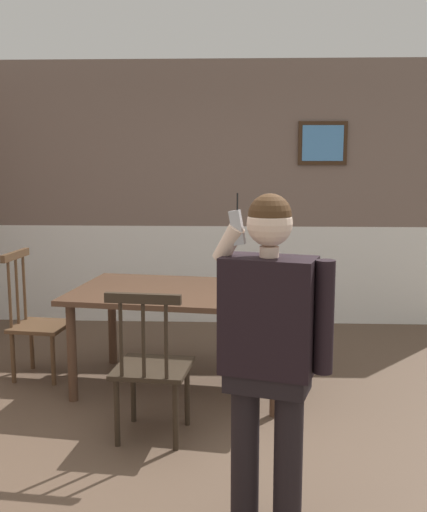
% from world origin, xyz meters
% --- Properties ---
extents(ground_plane, '(6.57, 6.57, 0.00)m').
position_xyz_m(ground_plane, '(0.00, 0.00, 0.00)').
color(ground_plane, brown).
extents(room_back_partition, '(5.49, 0.17, 2.75)m').
position_xyz_m(room_back_partition, '(0.00, 2.99, 1.33)').
color(room_back_partition, '#756056').
rests_on(room_back_partition, ground_plane).
extents(dining_table, '(1.82, 1.30, 0.78)m').
position_xyz_m(dining_table, '(-0.16, 1.01, 0.69)').
color(dining_table, '#4C3323').
rests_on(dining_table, ground_plane).
extents(chair_near_window, '(0.51, 0.51, 0.99)m').
position_xyz_m(chair_near_window, '(-0.29, 0.10, 0.48)').
color(chair_near_window, '#2D2319').
rests_on(chair_near_window, ground_plane).
extents(chair_by_doorway, '(0.47, 0.47, 1.03)m').
position_xyz_m(chair_by_doorway, '(-1.39, 1.19, 0.47)').
color(chair_by_doorway, '#513823').
rests_on(chair_by_doorway, ground_plane).
extents(person_figure, '(0.58, 0.35, 1.64)m').
position_xyz_m(person_figure, '(0.41, -0.83, 0.94)').
color(person_figure, black).
rests_on(person_figure, ground_plane).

